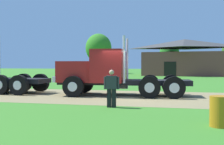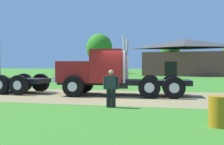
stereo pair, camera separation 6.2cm
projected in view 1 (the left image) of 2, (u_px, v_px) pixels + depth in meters
ground_plane at (127, 97)px, 15.16m from camera, size 200.00×200.00×0.00m
dirt_track at (127, 97)px, 15.16m from camera, size 120.00×6.89×0.01m
truck_foreground_white at (106, 73)px, 15.99m from camera, size 7.66×3.19×3.31m
visitor_standing_near at (112, 87)px, 11.44m from camera, size 0.64×0.29×1.54m
steel_barrel at (220, 111)px, 7.87m from camera, size 0.56×0.56×0.87m
shed_building at (185, 58)px, 44.64m from camera, size 13.90×8.28×5.81m
tree_left at (99, 48)px, 55.64m from camera, size 5.18×5.18×7.92m
tree_mid at (169, 53)px, 50.86m from camera, size 3.52×3.52×5.89m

